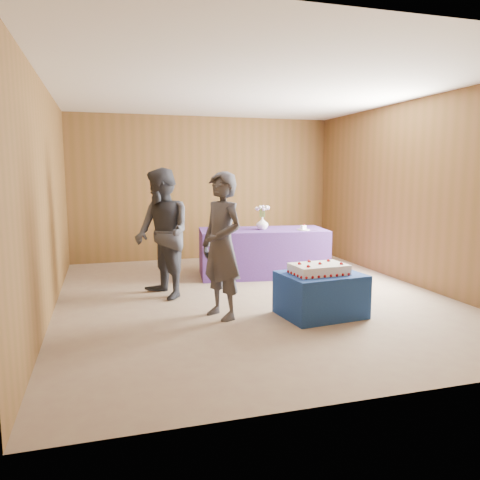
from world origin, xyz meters
name	(u,v)px	position (x,y,z in m)	size (l,w,h in m)	color
ground	(252,296)	(0.00, 0.00, 0.00)	(6.00, 6.00, 0.00)	gray
room_shell	(252,161)	(0.00, 0.00, 1.80)	(5.04, 6.04, 2.72)	brown
cake_table	(321,294)	(0.51, -1.04, 0.25)	(0.90, 0.70, 0.50)	#1A3F93
serving_table	(263,252)	(0.57, 1.20, 0.38)	(2.00, 0.90, 0.75)	#563592
sheet_cake	(319,269)	(0.47, -1.05, 0.56)	(0.67, 0.48, 0.15)	white
vase	(262,223)	(0.55, 1.17, 0.85)	(0.19, 0.19, 0.20)	white
flower_spray	(262,207)	(0.55, 1.17, 1.10)	(0.24, 0.24, 0.18)	#366829
platter	(222,229)	(-0.07, 1.32, 0.76)	(0.36, 0.36, 0.02)	#7452A5
plate	(303,230)	(1.15, 0.93, 0.76)	(0.20, 0.20, 0.01)	white
cake_slice	(303,227)	(1.15, 0.93, 0.80)	(0.09, 0.08, 0.09)	white
knife	(309,231)	(1.19, 0.81, 0.75)	(0.26, 0.02, 0.00)	silver
guest_left	(222,246)	(-0.61, -0.78, 0.83)	(0.61, 0.40, 1.66)	#393943
guest_right	(162,234)	(-1.14, 0.28, 0.86)	(0.83, 0.65, 1.72)	#33343D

